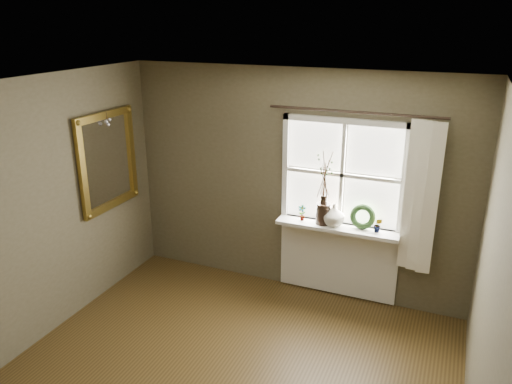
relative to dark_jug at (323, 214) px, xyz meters
The scene contains 14 objects.
ceiling 2.66m from the dark_jug, 100.31° to the right, with size 4.50×4.50×0.00m, color silver.
wall_back 0.50m from the dark_jug, 154.99° to the left, with size 4.00×0.10×2.60m, color brown.
wall_right 2.71m from the dark_jug, 51.87° to the right, with size 0.10×4.50×2.60m, color brown.
window_frame 0.48m from the dark_jug, 33.50° to the left, with size 1.36×0.06×1.24m.
window_sill 0.22m from the dark_jug, ahead, with size 1.36×0.26×0.04m, color silver.
window_apron 0.61m from the dark_jug, 33.82° to the left, with size 1.36×0.04×0.88m, color silver.
dark_jug is the anchor object (origin of this frame).
cream_vase 0.12m from the dark_jug, ahead, with size 0.24×0.24×0.25m, color beige.
wreath 0.43m from the dark_jug, ahead, with size 0.28×0.28×0.07m, color #233E1B.
potted_plant_left 0.25m from the dark_jug, behind, with size 0.10×0.07×0.18m, color #233E1B.
potted_plant_right 0.61m from the dark_jug, ahead, with size 0.09×0.07×0.16m, color #233E1B.
curtain 1.06m from the dark_jug, ahead, with size 0.36×0.12×1.59m, color silver.
curtain_rod 1.17m from the dark_jug, 10.72° to the left, with size 0.03×0.03×1.84m, color black.
gilt_mirror 2.49m from the dark_jug, 164.43° to the right, with size 0.10×0.94×1.12m.
Camera 1 is at (1.68, -2.89, 3.11)m, focal length 35.00 mm.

